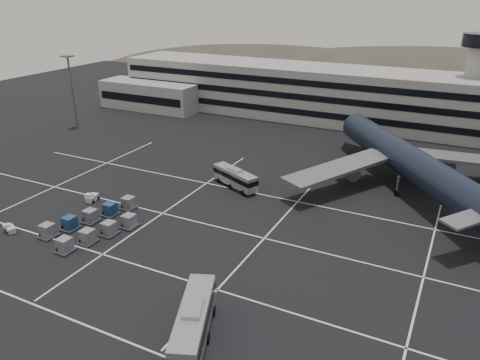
# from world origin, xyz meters

# --- Properties ---
(ground) EXTENTS (260.00, 260.00, 0.00)m
(ground) POSITION_xyz_m (0.00, 0.00, 0.00)
(ground) COLOR black
(ground) RESTS_ON ground
(lane_markings) EXTENTS (90.00, 55.62, 0.01)m
(lane_markings) POSITION_xyz_m (0.95, 0.72, 0.01)
(lane_markings) COLOR silver
(lane_markings) RESTS_ON ground
(terminal) EXTENTS (125.00, 26.00, 24.00)m
(terminal) POSITION_xyz_m (-2.95, 71.14, 6.93)
(terminal) COLOR gray
(terminal) RESTS_ON ground
(hills) EXTENTS (352.00, 180.00, 44.00)m
(hills) POSITION_xyz_m (17.99, 170.00, -12.07)
(hills) COLOR #38332B
(hills) RESTS_ON ground
(lightpole_left) EXTENTS (2.40, 2.40, 18.28)m
(lightpole_left) POSITION_xyz_m (-55.00, 35.00, 11.82)
(lightpole_left) COLOR slate
(lightpole_left) RESTS_ON ground
(trijet_main) EXTENTS (40.39, 48.77, 18.08)m
(trijet_main) POSITION_xyz_m (28.22, 31.24, 5.25)
(trijet_main) COLOR black
(trijet_main) RESTS_ON ground
(bus_near) EXTENTS (7.31, 12.64, 4.40)m
(bus_near) POSITION_xyz_m (14.21, -18.76, 2.41)
(bus_near) COLOR gray
(bus_near) RESTS_ON ground
(bus_far) EXTENTS (10.35, 6.55, 3.64)m
(bus_far) POSITION_xyz_m (-0.34, 18.76, 1.99)
(bus_far) COLOR gray
(bus_far) RESTS_ON ground
(tug_a) EXTENTS (1.87, 2.59, 1.52)m
(tug_a) POSITION_xyz_m (-19.41, 2.39, 0.67)
(tug_a) COLOR #BABAB5
(tug_a) RESTS_ON ground
(tug_b) EXTENTS (2.34, 1.95, 1.31)m
(tug_b) POSITION_xyz_m (-22.50, -11.36, 0.58)
(tug_b) COLOR #BABAB5
(tug_b) RESTS_ON ground
(uld_cluster) EXTENTS (11.52, 17.70, 2.09)m
(uld_cluster) POSITION_xyz_m (-12.03, -5.02, 1.02)
(uld_cluster) COLOR #2D2D30
(uld_cluster) RESTS_ON ground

